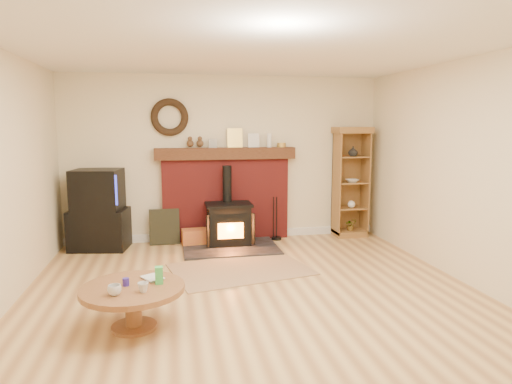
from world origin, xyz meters
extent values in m
plane|color=#A77545|center=(0.00, 0.00, 0.00)|extent=(5.50, 5.50, 0.00)
cube|color=beige|center=(0.00, 2.75, 1.30)|extent=(5.00, 0.02, 2.60)
cube|color=beige|center=(0.00, -2.75, 1.30)|extent=(5.00, 0.02, 2.60)
cube|color=beige|center=(2.50, 0.00, 1.30)|extent=(0.02, 5.50, 2.60)
cube|color=white|center=(0.00, 0.00, 2.60)|extent=(5.00, 5.50, 0.02)
cube|color=white|center=(0.00, 2.73, 0.06)|extent=(5.00, 0.04, 0.12)
torus|color=black|center=(-0.85, 2.69, 1.95)|extent=(0.57, 0.11, 0.57)
cube|color=maroon|center=(0.00, 2.67, 0.65)|extent=(2.00, 0.15, 1.30)
cube|color=#341B10|center=(0.00, 2.64, 1.39)|extent=(2.20, 0.22, 0.18)
cube|color=#999999|center=(-0.20, 2.65, 1.55)|extent=(0.13, 0.05, 0.14)
cube|color=gold|center=(0.15, 2.67, 1.63)|extent=(0.24, 0.06, 0.30)
cube|color=white|center=(0.45, 2.67, 1.59)|extent=(0.18, 0.05, 0.22)
cylinder|color=white|center=(0.70, 2.65, 1.59)|extent=(0.08, 0.08, 0.22)
cylinder|color=gold|center=(0.90, 2.65, 1.51)|extent=(0.14, 0.14, 0.07)
cube|color=black|center=(-0.01, 2.10, 0.01)|extent=(1.40, 1.00, 0.03)
cube|color=black|center=(-0.01, 2.30, 0.32)|extent=(0.63, 0.45, 0.59)
cube|color=black|center=(-0.01, 2.30, 0.64)|extent=(0.69, 0.50, 0.04)
cylinder|color=black|center=(-0.01, 2.45, 0.94)|extent=(0.14, 0.14, 0.56)
cube|color=orange|center=(-0.01, 2.06, 0.28)|extent=(0.38, 0.02, 0.23)
cube|color=black|center=(-0.29, 2.12, 0.30)|extent=(0.15, 0.20, 0.47)
cube|color=black|center=(0.28, 2.12, 0.30)|extent=(0.15, 0.20, 0.47)
cube|color=brown|center=(-0.02, 1.09, 0.01)|extent=(1.89, 1.49, 0.01)
cube|color=black|center=(-1.92, 2.47, 0.30)|extent=(0.89, 0.69, 0.60)
cube|color=black|center=(-1.92, 2.47, 0.89)|extent=(0.76, 0.67, 0.60)
cube|color=#2128A8|center=(-1.87, 2.18, 0.92)|extent=(0.53, 0.10, 0.43)
cube|color=brown|center=(2.05, 2.53, 0.05)|extent=(0.52, 0.38, 0.10)
cube|color=brown|center=(2.05, 2.71, 0.87)|extent=(0.52, 0.02, 1.65)
cube|color=brown|center=(1.80, 2.53, 0.87)|extent=(0.02, 0.38, 1.65)
cube|color=brown|center=(2.30, 2.53, 0.87)|extent=(0.02, 0.38, 1.65)
cube|color=brown|center=(2.05, 2.53, 1.75)|extent=(0.58, 0.42, 0.10)
cube|color=brown|center=(2.05, 2.53, 0.47)|extent=(0.48, 0.34, 0.02)
cube|color=brown|center=(2.05, 2.53, 0.90)|extent=(0.48, 0.34, 0.02)
cube|color=brown|center=(2.05, 2.53, 1.32)|extent=(0.48, 0.34, 0.02)
imported|color=white|center=(2.05, 2.48, 1.41)|extent=(0.16, 0.16, 0.16)
imported|color=white|center=(2.05, 2.48, 0.93)|extent=(0.20, 0.20, 0.05)
sphere|color=white|center=(2.05, 2.48, 0.54)|extent=(0.12, 0.12, 0.12)
imported|color=#42B954|center=(2.05, 2.48, 0.20)|extent=(0.18, 0.15, 0.20)
cube|color=gold|center=(-0.51, 2.40, 0.12)|extent=(0.42, 0.28, 0.25)
cube|color=black|center=(-0.97, 2.55, 0.28)|extent=(0.46, 0.12, 0.55)
cylinder|color=black|center=(0.79, 2.50, 0.02)|extent=(0.16, 0.16, 0.04)
cylinder|color=black|center=(0.74, 2.50, 0.35)|extent=(0.02, 0.02, 0.70)
cylinder|color=black|center=(0.79, 2.50, 0.35)|extent=(0.02, 0.02, 0.70)
cylinder|color=brown|center=(-1.23, -0.40, 0.01)|extent=(0.41, 0.41, 0.03)
cylinder|color=brown|center=(-1.23, -0.40, 0.19)|extent=(0.15, 0.15, 0.32)
cylinder|color=brown|center=(-1.23, -0.40, 0.37)|extent=(0.93, 0.93, 0.05)
imported|color=white|center=(-1.36, -0.59, 0.44)|extent=(0.11, 0.11, 0.09)
imported|color=white|center=(-1.12, -0.56, 0.44)|extent=(0.09, 0.09, 0.09)
imported|color=#4C331E|center=(-1.12, -0.27, 0.41)|extent=(0.15, 0.21, 0.02)
cylinder|color=#312296|center=(-1.29, -0.37, 0.43)|extent=(0.06, 0.06, 0.07)
cube|color=#42B954|center=(-0.99, -0.37, 0.48)|extent=(0.07, 0.07, 0.16)
camera|label=1|loc=(-0.87, -4.48, 1.85)|focal=32.00mm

